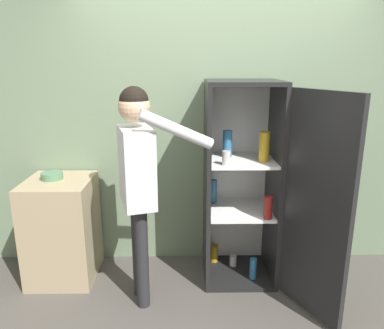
% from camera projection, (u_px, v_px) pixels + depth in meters
% --- Properties ---
extents(ground_plane, '(12.00, 12.00, 0.00)m').
position_uv_depth(ground_plane, '(225.00, 319.00, 2.82)').
color(ground_plane, '#4C4742').
extents(wall_back, '(7.00, 0.06, 2.55)m').
position_uv_depth(wall_back, '(218.00, 129.00, 3.43)').
color(wall_back, gray).
rests_on(wall_back, ground_plane).
extents(refrigerator, '(0.93, 1.14, 1.73)m').
position_uv_depth(refrigerator, '(254.00, 187.00, 3.13)').
color(refrigerator, black).
rests_on(refrigerator, ground_plane).
extents(person, '(0.73, 0.51, 1.71)m').
position_uv_depth(person, '(138.00, 169.00, 2.77)').
color(person, '#262628').
rests_on(person, ground_plane).
extents(counter, '(0.55, 0.59, 0.90)m').
position_uv_depth(counter, '(62.00, 229.00, 3.29)').
color(counter, tan).
rests_on(counter, ground_plane).
extents(bowl, '(0.18, 0.18, 0.06)m').
position_uv_depth(bowl, '(52.00, 176.00, 3.20)').
color(bowl, '#517F5B').
rests_on(bowl, counter).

